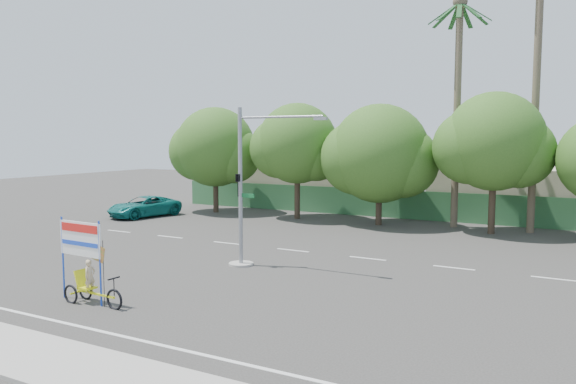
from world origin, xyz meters
The scene contains 14 objects.
ground centered at (0.00, 0.00, 0.00)m, with size 120.00×120.00×0.00m, color #33302D.
sidewalk_near centered at (0.00, -7.50, 0.06)m, with size 50.00×2.40×0.12m, color gray.
fence centered at (0.00, 21.50, 1.00)m, with size 38.00×0.08×2.00m, color #336B3D.
building_left centered at (-10.00, 26.00, 2.00)m, with size 12.00×8.00×4.00m, color beige.
building_right centered at (8.00, 26.00, 1.80)m, with size 14.00×8.00×3.60m, color beige.
tree_far_left centered at (-14.05, 18.00, 4.76)m, with size 7.14×6.00×7.96m.
tree_left centered at (-7.05, 18.00, 5.06)m, with size 6.66×5.60×8.07m.
tree_center centered at (-1.05, 18.00, 4.47)m, with size 7.62×6.40×7.85m.
tree_right centered at (5.95, 18.00, 5.24)m, with size 6.90×5.80×8.36m.
palm_tall centered at (8.00, 19.50, 10.46)m, with size 3.73×3.79×17.45m.
palm_short centered at (3.50, 19.50, 8.86)m, with size 3.73×3.79×14.45m.
traffic_signal centered at (-2.20, 3.98, 2.92)m, with size 4.72×1.10×7.00m.
trike_billboard centered at (-3.96, -3.37, 1.19)m, with size 3.02×0.72×2.96m.
pickup_truck centered at (-17.06, 13.51, 0.74)m, with size 2.44×5.29×1.47m, color #0F6B64.
Camera 1 is at (11.15, -16.64, 5.71)m, focal length 35.00 mm.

